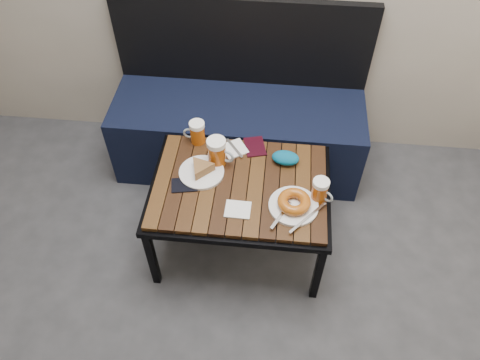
# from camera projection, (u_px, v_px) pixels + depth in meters

# --- Properties ---
(bench) EXTENTS (1.40, 0.50, 0.95)m
(bench) POSITION_uv_depth(u_px,v_px,m) (239.00, 126.00, 2.71)
(bench) COLOR black
(bench) RESTS_ON ground
(cafe_table) EXTENTS (0.84, 0.62, 0.47)m
(cafe_table) POSITION_uv_depth(u_px,v_px,m) (240.00, 190.00, 2.20)
(cafe_table) COLOR black
(cafe_table) RESTS_ON ground
(beer_mug_left) EXTENTS (0.11, 0.08, 0.12)m
(beer_mug_left) POSITION_uv_depth(u_px,v_px,m) (197.00, 132.00, 2.30)
(beer_mug_left) COLOR #AB4B0D
(beer_mug_left) RESTS_ON cafe_table
(beer_mug_centre) EXTENTS (0.14, 0.10, 0.15)m
(beer_mug_centre) POSITION_uv_depth(u_px,v_px,m) (217.00, 152.00, 2.20)
(beer_mug_centre) COLOR #AB4B0D
(beer_mug_centre) RESTS_ON cafe_table
(beer_mug_right) EXTENTS (0.11, 0.10, 0.12)m
(beer_mug_right) POSITION_uv_depth(u_px,v_px,m) (320.00, 190.00, 2.06)
(beer_mug_right) COLOR #AB4B0D
(beer_mug_right) RESTS_ON cafe_table
(plate_pie) EXTENTS (0.21, 0.21, 0.06)m
(plate_pie) POSITION_uv_depth(u_px,v_px,m) (201.00, 170.00, 2.19)
(plate_pie) COLOR white
(plate_pie) RESTS_ON cafe_table
(plate_bagel) EXTENTS (0.25, 0.27, 0.06)m
(plate_bagel) POSITION_uv_depth(u_px,v_px,m) (294.00, 204.00, 2.06)
(plate_bagel) COLOR white
(plate_bagel) RESTS_ON cafe_table
(napkin_left) EXTENTS (0.15, 0.15, 0.01)m
(napkin_left) POSITION_uv_depth(u_px,v_px,m) (234.00, 149.00, 2.31)
(napkin_left) COLOR white
(napkin_left) RESTS_ON cafe_table
(napkin_right) EXTENTS (0.11, 0.10, 0.01)m
(napkin_right) POSITION_uv_depth(u_px,v_px,m) (238.00, 209.00, 2.06)
(napkin_right) COLOR white
(napkin_right) RESTS_ON cafe_table
(passport_navy) EXTENTS (0.13, 0.11, 0.01)m
(passport_navy) POSITION_uv_depth(u_px,v_px,m) (185.00, 185.00, 2.16)
(passport_navy) COLOR black
(passport_navy) RESTS_ON cafe_table
(passport_burgundy) EXTENTS (0.13, 0.15, 0.01)m
(passport_burgundy) POSITION_uv_depth(u_px,v_px,m) (255.00, 147.00, 2.32)
(passport_burgundy) COLOR black
(passport_burgundy) RESTS_ON cafe_table
(knit_pouch) EXTENTS (0.14, 0.10, 0.06)m
(knit_pouch) POSITION_uv_depth(u_px,v_px,m) (285.00, 158.00, 2.24)
(knit_pouch) COLOR #054A80
(knit_pouch) RESTS_ON cafe_table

